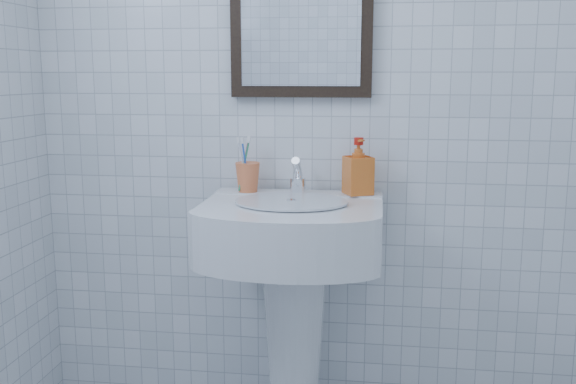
# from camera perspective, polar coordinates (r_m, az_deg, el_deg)

# --- Properties ---
(wall_back) EXTENTS (2.20, 0.02, 2.50)m
(wall_back) POSITION_cam_1_polar(r_m,az_deg,el_deg) (2.32, 3.91, 8.65)
(wall_back) COLOR white
(wall_back) RESTS_ON ground
(washbasin) EXTENTS (0.59, 0.43, 0.91)m
(washbasin) POSITION_cam_1_polar(r_m,az_deg,el_deg) (2.23, 0.48, -8.06)
(washbasin) COLOR white
(washbasin) RESTS_ON ground
(faucet) EXTENTS (0.05, 0.12, 0.14)m
(faucet) POSITION_cam_1_polar(r_m,az_deg,el_deg) (2.25, 0.86, 1.21)
(faucet) COLOR white
(faucet) RESTS_ON washbasin
(toothbrush_cup) EXTENTS (0.11, 0.11, 0.10)m
(toothbrush_cup) POSITION_cam_1_polar(r_m,az_deg,el_deg) (2.29, -3.60, 1.32)
(toothbrush_cup) COLOR orange
(toothbrush_cup) RESTS_ON washbasin
(soap_dispenser) EXTENTS (0.12, 0.12, 0.20)m
(soap_dispenser) POSITION_cam_1_polar(r_m,az_deg,el_deg) (2.25, 6.26, 2.28)
(soap_dispenser) COLOR #E44916
(soap_dispenser) RESTS_ON washbasin
(wall_mirror) EXTENTS (0.50, 0.04, 0.62)m
(wall_mirror) POSITION_cam_1_polar(r_m,az_deg,el_deg) (2.32, 1.18, 16.09)
(wall_mirror) COLOR black
(wall_mirror) RESTS_ON wall_back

